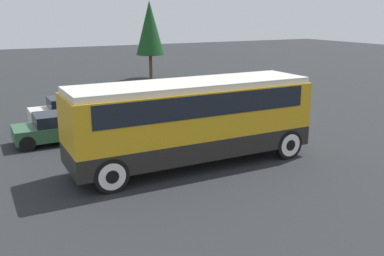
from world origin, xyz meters
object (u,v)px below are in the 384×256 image
at_px(parked_car_mid, 215,105).
at_px(parked_car_far, 66,127).
at_px(tour_bus, 194,115).
at_px(parked_car_near, 77,110).

bearing_deg(parked_car_mid, parked_car_far, -174.32).
bearing_deg(parked_car_far, parked_car_mid, 5.68).
xyz_separation_m(tour_bus, parked_car_far, (-3.62, 5.30, -1.24)).
xyz_separation_m(tour_bus, parked_car_mid, (4.50, 6.10, -1.19)).
bearing_deg(parked_car_near, parked_car_mid, -17.12).
relative_size(parked_car_near, parked_car_mid, 1.13).
bearing_deg(tour_bus, parked_car_near, 106.59).
distance_m(tour_bus, parked_car_far, 6.54).
relative_size(tour_bus, parked_car_mid, 2.19).
bearing_deg(parked_car_far, parked_car_near, 68.42).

